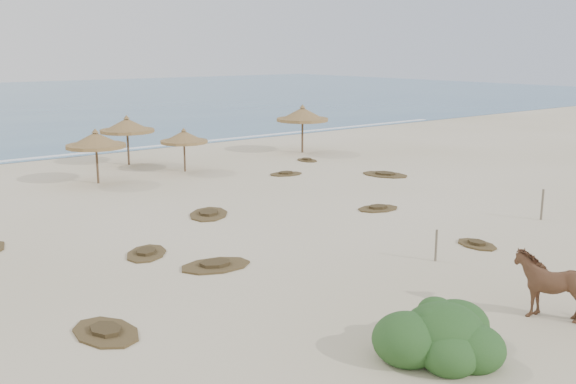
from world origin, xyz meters
The scene contains 19 objects.
ground centered at (0.00, 0.00, 0.00)m, with size 160.00×160.00×0.00m, color beige.
foam_line centered at (0.00, 26.00, 0.00)m, with size 70.00×0.60×0.01m, color white.
palapa_2 centered at (-0.93, 16.37, 2.13)m, with size 3.20×3.20×2.74m.
palapa_3 centered at (2.50, 20.36, 2.24)m, with size 3.53×3.53×2.88m.
palapa_4 centered at (4.04, 16.51, 1.86)m, with size 2.69×2.69×2.40m.
palapa_5 centered at (13.29, 17.69, 2.42)m, with size 3.64×3.64×3.12m.
horse centered at (1.74, -6.40, 0.83)m, with size 0.89×1.96×1.65m, color brown.
fence_post_near centered at (2.79, -1.83, 0.51)m, with size 0.08×0.08×1.02m, color #716555.
fence_post_far centered at (10.03, -1.12, 0.61)m, with size 0.09×0.09×1.23m, color #716555.
bush centered at (-2.16, -6.05, 0.45)m, with size 3.06×2.69×1.37m.
scrub_2 centered at (-4.12, 4.39, 0.05)m, with size 2.16×2.27×0.16m.
scrub_3 centered at (0.13, 7.54, 0.05)m, with size 2.64×2.77×0.16m.
scrub_4 centered at (6.21, 4.00, 0.05)m, with size 2.03×1.53×0.16m.
scrub_5 centered at (11.88, 9.01, 0.05)m, with size 2.35×2.90×0.16m.
scrub_7 centered at (7.83, 12.39, 0.05)m, with size 2.03×1.57×0.16m.
scrub_9 centered at (-2.97, 1.98, 0.05)m, with size 2.49×1.89×0.16m.
scrub_10 centered at (11.49, 15.03, 0.05)m, with size 0.97×1.49×0.16m.
scrub_11 centered at (-7.52, -0.52, 0.05)m, with size 1.57×2.20×0.16m.
scrub_12 centered at (5.20, -1.63, 0.05)m, with size 1.21×1.67×0.16m.
Camera 1 is at (-12.74, -14.16, 6.52)m, focal length 40.00 mm.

